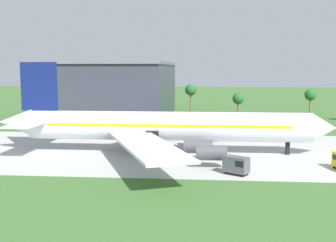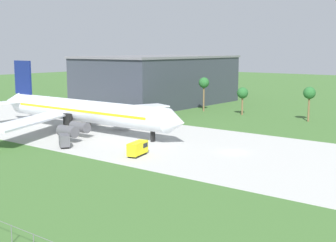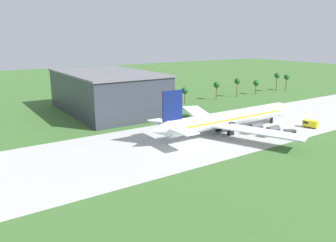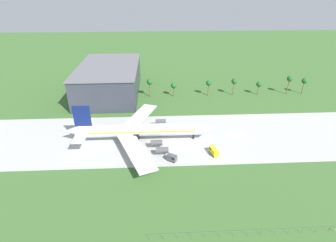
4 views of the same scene
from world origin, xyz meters
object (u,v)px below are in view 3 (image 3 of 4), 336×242
baggage_tug (310,124)px  catering_van (290,133)px  jet_airliner (228,119)px  terminal_building (107,92)px

baggage_tug → catering_van: (-17.79, -4.00, 0.02)m
jet_airliner → catering_van: size_ratio=15.41×
jet_airliner → terminal_building: (-21.64, 58.66, 4.09)m
baggage_tug → terminal_building: terminal_building is taller
jet_airliner → terminal_building: terminal_building is taller
catering_van → jet_airliner: bearing=129.0°
jet_airliner → catering_van: 21.94m
catering_van → terminal_building: size_ratio=0.07×
jet_airliner → terminal_building: 62.65m
jet_airliner → terminal_building: size_ratio=1.10×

